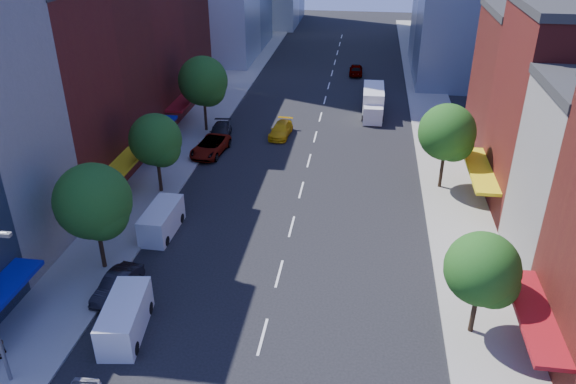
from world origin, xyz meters
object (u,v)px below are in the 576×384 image
at_px(parked_car_third, 210,146).
at_px(traffic_car_far, 356,69).
at_px(parked_car_second, 117,285).
at_px(cargo_van_far, 161,221).
at_px(taxi, 281,130).
at_px(parked_car_rear, 220,132).
at_px(cargo_van_near, 125,319).
at_px(box_truck, 373,103).
at_px(traffic_car_oncoming, 373,87).

bearing_deg(parked_car_third, traffic_car_far, 73.28).
distance_m(parked_car_second, cargo_van_far, 7.25).
distance_m(taxi, traffic_car_far, 24.94).
xyz_separation_m(parked_car_rear, traffic_car_far, (12.82, 25.64, 0.05)).
bearing_deg(parked_car_rear, cargo_van_near, -92.90).
distance_m(cargo_van_far, box_truck, 31.59).
height_order(cargo_van_far, taxi, cargo_van_far).
bearing_deg(traffic_car_far, box_truck, 97.55).
relative_size(parked_car_second, cargo_van_near, 0.82).
bearing_deg(taxi, cargo_van_far, -101.58).
xyz_separation_m(parked_car_third, cargo_van_far, (0.27, -14.53, 0.23)).
bearing_deg(box_truck, traffic_car_oncoming, 89.98).
distance_m(parked_car_third, parked_car_rear, 3.78).
distance_m(cargo_van_near, taxi, 30.82).
distance_m(parked_car_rear, taxi, 6.20).
relative_size(cargo_van_near, traffic_car_oncoming, 1.09).
bearing_deg(taxi, cargo_van_near, -93.21).
relative_size(traffic_car_oncoming, traffic_car_far, 1.06).
bearing_deg(traffic_car_oncoming, box_truck, 90.44).
relative_size(taxi, traffic_car_far, 1.03).
distance_m(cargo_van_near, box_truck, 40.64).
bearing_deg(cargo_van_far, parked_car_second, -91.15).
bearing_deg(cargo_van_far, box_truck, 62.71).
xyz_separation_m(taxi, box_truck, (9.26, 7.85, 0.75)).
relative_size(cargo_van_far, box_truck, 0.64).
xyz_separation_m(parked_car_second, traffic_car_oncoming, (15.17, 43.06, 0.09)).
distance_m(parked_car_rear, box_truck, 17.97).
height_order(taxi, box_truck, box_truck).
bearing_deg(parked_car_second, parked_car_third, 97.65).
height_order(cargo_van_near, box_truck, box_truck).
height_order(parked_car_rear, traffic_car_oncoming, traffic_car_oncoming).
height_order(parked_car_second, taxi, parked_car_second).
distance_m(parked_car_rear, traffic_car_oncoming, 23.17).
distance_m(parked_car_second, cargo_van_near, 3.87).
xyz_separation_m(parked_car_rear, traffic_car_oncoming, (15.17, 17.51, 0.07)).
relative_size(cargo_van_far, traffic_car_far, 1.07).
height_order(parked_car_second, traffic_car_far, traffic_car_far).
distance_m(cargo_van_far, traffic_car_oncoming, 38.80).
relative_size(parked_car_third, taxi, 1.19).
xyz_separation_m(parked_car_third, cargo_van_near, (1.91, -25.11, 0.27)).
relative_size(parked_car_rear, traffic_car_far, 1.10).
xyz_separation_m(parked_car_second, parked_car_rear, (0.00, 25.54, 0.02)).
bearing_deg(cargo_van_near, taxi, 74.85).
distance_m(traffic_car_far, box_truck, 16.32).
xyz_separation_m(cargo_van_near, traffic_car_far, (10.91, 54.53, -0.28)).
relative_size(parked_car_second, parked_car_rear, 0.86).
distance_m(parked_car_rear, traffic_car_far, 28.66).
xyz_separation_m(cargo_van_far, traffic_car_far, (12.55, 43.94, -0.24)).
height_order(parked_car_second, box_truck, box_truck).
bearing_deg(traffic_car_oncoming, cargo_van_near, 74.04).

